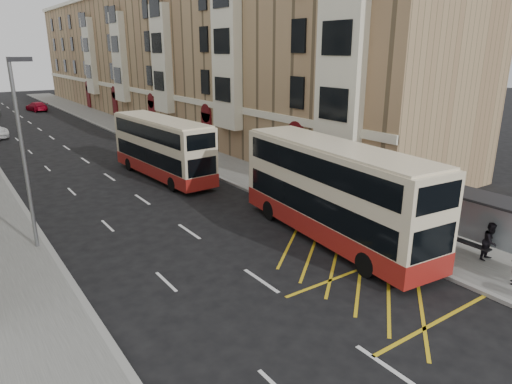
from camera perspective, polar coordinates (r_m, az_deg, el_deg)
ground at (r=15.09m, az=9.91°, el=-16.81°), size 200.00×200.00×0.00m
pavement_right at (r=43.06m, az=-10.97°, el=5.91°), size 4.00×120.00×0.15m
kerb_right at (r=42.30m, az=-13.44°, el=5.55°), size 0.25×120.00×0.15m
road_markings at (r=55.04m, az=-25.24°, el=6.97°), size 10.00×110.00×0.01m
terrace_right at (r=59.09m, az=-11.50°, el=16.20°), size 10.75×79.00×15.25m
bus_shelter at (r=20.27m, az=28.15°, el=-2.80°), size 1.65×4.25×2.70m
guard_railing at (r=22.34m, az=11.15°, el=-2.73°), size 0.06×6.56×1.01m
street_lamp_near at (r=21.16m, az=-27.09°, el=5.19°), size 0.93×0.18×8.00m
double_decker_front at (r=20.81m, az=9.64°, el=-0.04°), size 3.58×11.36×4.46m
double_decker_rear at (r=31.51m, az=-11.67°, el=5.42°), size 2.94×10.30×4.06m
pedestrian_mid at (r=20.99m, az=27.26°, el=-5.49°), size 0.79×0.62×1.60m
pedestrian_far at (r=23.45m, az=8.41°, el=-1.05°), size 1.14×0.61×1.84m
car_red at (r=73.00m, az=-25.74°, el=9.61°), size 2.60×4.76×1.31m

